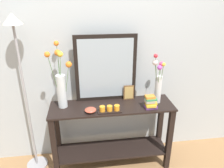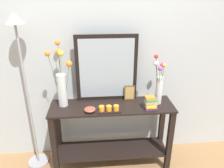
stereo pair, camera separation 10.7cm
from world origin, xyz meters
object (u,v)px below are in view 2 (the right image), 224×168
(console_table, at_px, (112,130))
(candle_tray, at_px, (109,109))
(tall_vase_left, at_px, (62,83))
(picture_frame_small, at_px, (130,93))
(vase_right, at_px, (159,83))
(decorative_bowl, at_px, (90,109))
(book_stack, at_px, (151,103))
(mirror_leaning, at_px, (107,69))
(floor_lamp, at_px, (23,71))

(console_table, relative_size, candle_tray, 5.45)
(tall_vase_left, height_order, picture_frame_small, tall_vase_left)
(candle_tray, bearing_deg, console_table, 71.39)
(tall_vase_left, height_order, vase_right, tall_vase_left)
(candle_tray, xyz_separation_m, decorative_bowl, (-0.19, 0.02, -0.00))
(book_stack, bearing_deg, candle_tray, -177.28)
(decorative_bowl, bearing_deg, mirror_leaning, 54.54)
(console_table, distance_m, mirror_leaning, 0.70)
(decorative_bowl, height_order, floor_lamp, floor_lamp)
(tall_vase_left, relative_size, floor_lamp, 0.39)
(decorative_bowl, relative_size, floor_lamp, 0.07)
(console_table, height_order, decorative_bowl, decorative_bowl)
(tall_vase_left, distance_m, book_stack, 0.94)
(mirror_leaning, bearing_deg, decorative_bowl, -125.46)
(vase_right, height_order, picture_frame_small, vase_right)
(floor_lamp, bearing_deg, tall_vase_left, -4.86)
(console_table, bearing_deg, picture_frame_small, 30.32)
(picture_frame_small, height_order, floor_lamp, floor_lamp)
(candle_tray, xyz_separation_m, book_stack, (0.43, 0.02, 0.04))
(picture_frame_small, bearing_deg, mirror_leaning, 171.37)
(tall_vase_left, relative_size, book_stack, 4.89)
(tall_vase_left, bearing_deg, floor_lamp, 175.14)
(tall_vase_left, height_order, candle_tray, tall_vase_left)
(picture_frame_small, bearing_deg, floor_lamp, -178.26)
(decorative_bowl, bearing_deg, tall_vase_left, 149.83)
(mirror_leaning, xyz_separation_m, book_stack, (0.44, -0.26, -0.30))
(candle_tray, bearing_deg, book_stack, 2.72)
(book_stack, bearing_deg, vase_right, 47.09)
(console_table, distance_m, book_stack, 0.55)
(console_table, xyz_separation_m, decorative_bowl, (-0.24, -0.11, 0.34))
(book_stack, bearing_deg, mirror_leaning, 148.90)
(console_table, height_order, vase_right, vase_right)
(mirror_leaning, distance_m, tall_vase_left, 0.49)
(picture_frame_small, bearing_deg, book_stack, -50.69)
(picture_frame_small, bearing_deg, console_table, -149.68)
(book_stack, relative_size, floor_lamp, 0.08)
(picture_frame_small, xyz_separation_m, floor_lamp, (-1.10, -0.03, 0.30))
(mirror_leaning, height_order, book_stack, mirror_leaning)
(tall_vase_left, xyz_separation_m, book_stack, (0.91, -0.16, -0.20))
(book_stack, bearing_deg, tall_vase_left, 170.04)
(tall_vase_left, bearing_deg, decorative_bowl, -30.17)
(mirror_leaning, bearing_deg, console_table, -74.38)
(console_table, height_order, tall_vase_left, tall_vase_left)
(tall_vase_left, relative_size, decorative_bowl, 5.76)
(console_table, bearing_deg, candle_tray, -108.61)
(vase_right, relative_size, picture_frame_small, 3.32)
(picture_frame_small, bearing_deg, decorative_bowl, -152.61)
(mirror_leaning, xyz_separation_m, floor_lamp, (-0.85, -0.07, 0.02))
(book_stack, distance_m, floor_lamp, 1.34)
(picture_frame_small, height_order, decorative_bowl, picture_frame_small)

